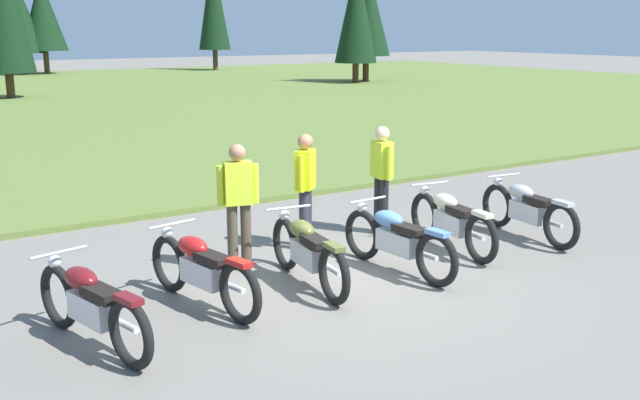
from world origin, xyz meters
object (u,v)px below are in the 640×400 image
motorcycle_maroon (91,305)px  motorcycle_sky_blue (397,240)px  motorcycle_silver (527,209)px  rider_in_hivis_vest (382,173)px  motorcycle_olive (308,251)px  rider_checking_bike (305,184)px  rider_with_back_turned (238,199)px  motorcycle_cream (451,220)px  motorcycle_red (202,270)px

motorcycle_maroon → motorcycle_sky_blue: (4.01, 0.18, 0.00)m
motorcycle_silver → rider_in_hivis_vest: (-1.71, 1.41, 0.51)m
motorcycle_olive → motorcycle_sky_blue: bearing=-8.7°
rider_checking_bike → rider_with_back_turned: 1.27m
motorcycle_olive → rider_checking_bike: bearing=59.4°
motorcycle_cream → motorcycle_maroon: bearing=-174.2°
motorcycle_cream → rider_with_back_turned: size_ratio=1.25×
motorcycle_olive → rider_in_hivis_vest: rider_in_hivis_vest is taller
motorcycle_sky_blue → rider_checking_bike: 1.70m
motorcycle_cream → motorcycle_silver: (1.41, -0.15, 0.00)m
motorcycle_maroon → motorcycle_cream: (5.28, 0.53, 0.00)m
motorcycle_olive → motorcycle_silver: 3.93m
motorcycle_red → rider_checking_bike: size_ratio=1.25×
rider_checking_bike → rider_with_back_turned: (-1.23, -0.33, 0.00)m
motorcycle_silver → rider_with_back_turned: bearing=166.7°
motorcycle_maroon → motorcycle_red: same height
motorcycle_red → rider_in_hivis_vest: bearing=20.8°
rider_checking_bike → motorcycle_cream: bearing=-35.1°
motorcycle_olive → motorcycle_cream: size_ratio=1.00×
rider_with_back_turned → rider_in_hivis_vest: bearing=8.3°
rider_with_back_turned → motorcycle_silver: bearing=-13.3°
motorcycle_maroon → motorcycle_silver: (6.69, 0.38, 0.00)m
motorcycle_red → rider_with_back_turned: size_ratio=1.25×
motorcycle_maroon → rider_with_back_turned: rider_with_back_turned is taller
motorcycle_maroon → rider_checking_bike: bearing=26.0°
motorcycle_red → rider_checking_bike: 2.61m
rider_in_hivis_vest → motorcycle_cream: bearing=-76.6°
rider_with_back_turned → motorcycle_cream: bearing=-16.6°
motorcycle_red → motorcycle_silver: bearing=-0.5°
motorcycle_olive → rider_in_hivis_vest: bearing=32.7°
motorcycle_red → motorcycle_silver: (5.31, -0.04, 0.00)m
motorcycle_red → motorcycle_cream: (3.91, 0.11, 0.00)m
rider_in_hivis_vest → motorcycle_maroon: bearing=-160.2°
motorcycle_sky_blue → motorcycle_cream: size_ratio=1.00×
motorcycle_maroon → motorcycle_red: (1.37, 0.42, 0.00)m
rider_checking_bike → motorcycle_silver: bearing=-23.5°
motorcycle_maroon → motorcycle_red: 1.44m
motorcycle_cream → motorcycle_silver: size_ratio=1.00×
motorcycle_sky_blue → rider_checking_bike: (-0.44, 1.56, 0.51)m
motorcycle_silver → rider_in_hivis_vest: size_ratio=1.26×
motorcycle_silver → motorcycle_red: bearing=179.5°
motorcycle_silver → rider_in_hivis_vest: 2.28m
rider_in_hivis_vest → rider_checking_bike: same height
motorcycle_red → rider_checking_bike: bearing=30.9°
motorcycle_red → motorcycle_cream: same height
motorcycle_silver → rider_checking_bike: bearing=156.5°
motorcycle_cream → rider_in_hivis_vest: 1.39m
motorcycle_olive → rider_checking_bike: 1.67m
motorcycle_red → motorcycle_sky_blue: bearing=-5.3°
rider_checking_bike → motorcycle_red: bearing=-149.1°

